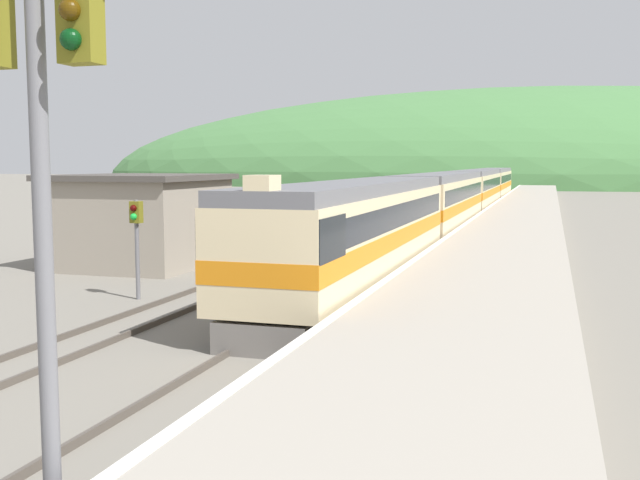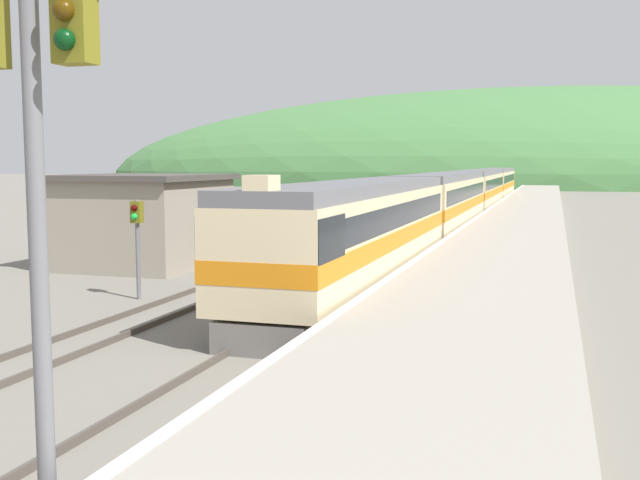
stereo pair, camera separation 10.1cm
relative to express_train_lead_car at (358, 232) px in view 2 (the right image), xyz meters
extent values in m
cube|color=#4C443D|center=(-0.72, 45.03, -2.03)|extent=(0.08, 180.00, 0.16)
cube|color=#4C443D|center=(0.72, 45.03, -2.03)|extent=(0.08, 180.00, 0.16)
cube|color=#4C443D|center=(-5.42, 45.03, -2.03)|extent=(0.08, 180.00, 0.16)
cube|color=#4C443D|center=(-3.98, 45.03, -2.03)|extent=(0.08, 180.00, 0.16)
cube|color=#9E9689|center=(4.35, 25.03, -1.59)|extent=(5.40, 140.00, 1.04)
cube|color=silver|center=(1.77, 25.03, -1.07)|extent=(0.24, 140.00, 0.01)
ellipsoid|color=#477A42|center=(0.00, 142.81, -2.11)|extent=(195.76, 88.09, 40.57)
cube|color=gray|center=(-10.67, 3.82, -0.24)|extent=(5.75, 6.48, 3.75)
cube|color=#47423D|center=(-10.67, 3.82, 1.76)|extent=(6.25, 6.98, 0.24)
cube|color=black|center=(0.00, 0.23, -1.69)|extent=(2.46, 17.91, 0.85)
cube|color=beige|center=(0.00, 0.23, 0.04)|extent=(2.99, 19.06, 2.60)
cube|color=orange|center=(0.00, 0.23, -0.17)|extent=(3.02, 19.08, 0.57)
cube|color=black|center=(0.00, 0.23, 0.61)|extent=(3.02, 17.91, 0.78)
cube|color=slate|center=(0.00, 0.23, 1.54)|extent=(2.81, 19.06, 0.40)
cube|color=black|center=(0.00, -8.17, 0.61)|extent=(3.03, 2.20, 1.04)
cube|color=beige|center=(0.00, -8.85, 1.92)|extent=(0.64, 0.80, 0.36)
cube|color=slate|center=(0.00, -9.10, -1.73)|extent=(2.34, 0.40, 0.77)
cube|color=black|center=(0.00, 20.82, -1.69)|extent=(2.46, 19.10, 0.85)
cube|color=beige|center=(0.00, 20.82, 0.04)|extent=(2.99, 20.32, 2.60)
cube|color=orange|center=(0.00, 20.82, -0.17)|extent=(3.02, 20.34, 0.57)
cube|color=black|center=(0.00, 20.82, 0.61)|extent=(3.02, 19.10, 0.78)
cube|color=slate|center=(0.00, 20.82, 1.54)|extent=(2.81, 20.32, 0.40)
cube|color=black|center=(0.00, 42.04, -1.69)|extent=(2.46, 19.10, 0.85)
cube|color=beige|center=(0.00, 42.04, 0.04)|extent=(2.99, 20.32, 2.60)
cube|color=orange|center=(0.00, 42.04, -0.17)|extent=(3.02, 20.34, 0.57)
cube|color=black|center=(0.00, 42.04, 0.61)|extent=(3.02, 19.10, 0.78)
cube|color=slate|center=(0.00, 42.04, 1.54)|extent=(2.81, 20.32, 0.40)
cube|color=black|center=(0.00, 63.27, -1.69)|extent=(2.46, 19.10, 0.85)
cube|color=beige|center=(0.00, 63.27, 0.04)|extent=(2.99, 20.32, 2.60)
cube|color=orange|center=(0.00, 63.27, -0.17)|extent=(3.02, 20.34, 0.57)
cube|color=black|center=(0.00, 63.27, 0.61)|extent=(3.02, 19.10, 0.78)
cube|color=slate|center=(0.00, 63.27, 1.54)|extent=(2.81, 20.32, 0.40)
cylinder|color=slate|center=(1.19, -18.23, 1.65)|extent=(0.20, 0.20, 7.51)
cube|color=#6B6619|center=(1.74, -18.23, 3.90)|extent=(0.40, 0.28, 1.02)
sphere|color=#412C05|center=(1.74, -18.40, 3.90)|extent=(0.22, 0.22, 0.22)
sphere|color=black|center=(1.74, -18.40, 3.61)|extent=(0.22, 0.22, 0.22)
cylinder|color=slate|center=(-6.56, -3.44, -0.46)|extent=(0.14, 0.14, 3.29)
cube|color=#6B6619|center=(-6.56, -3.44, 0.78)|extent=(0.36, 0.28, 0.71)
sphere|color=#3C0504|center=(-6.56, -3.61, 0.91)|extent=(0.22, 0.22, 0.22)
sphere|color=green|center=(-6.56, -3.61, 0.64)|extent=(0.22, 0.22, 0.22)
camera|label=1|loc=(6.37, -24.95, 2.39)|focal=42.00mm
camera|label=2|loc=(6.46, -24.92, 2.39)|focal=42.00mm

